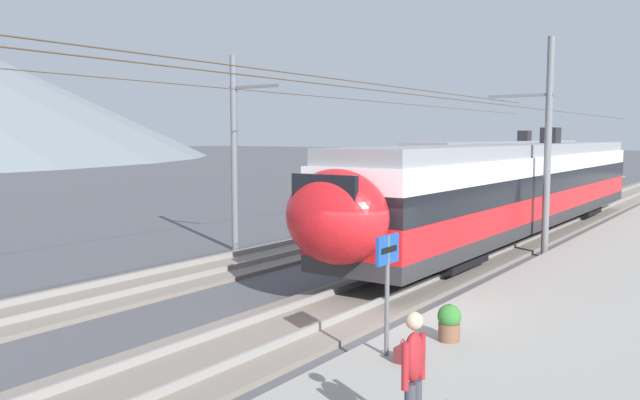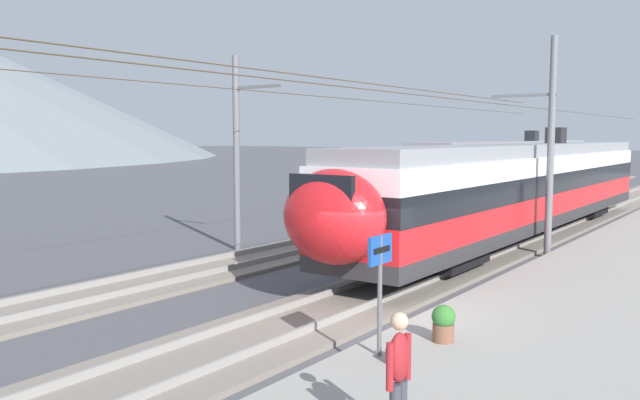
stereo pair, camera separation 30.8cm
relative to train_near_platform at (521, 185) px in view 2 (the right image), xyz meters
The scene contains 12 objects.
ground_plane 13.25m from the train_near_platform, behind, with size 400.00×400.00×0.00m, color #4C4C51.
platform_slab 14.68m from the train_near_platform, 153.29° to the right, with size 120.00×8.45×0.35m, color gray.
track_near 13.16m from the train_near_platform, behind, with size 120.00×3.00×0.28m.
track_far 14.34m from the train_near_platform, 156.32° to the left, with size 120.00×3.00×0.28m.
train_near_platform is the anchor object (origin of this frame).
train_far_track 15.53m from the train_near_platform, 21.51° to the left, with size 25.63×2.88×4.27m.
catenary_mast_mid 3.80m from the train_near_platform, 147.86° to the right, with size 49.85×2.27×7.49m.
catenary_mast_far_side 11.11m from the train_near_platform, 137.02° to the left, with size 49.85×2.28×7.03m.
platform_sign 16.05m from the train_near_platform, 169.32° to the right, with size 0.70×0.08×2.12m.
passenger_walking 19.14m from the train_near_platform, 165.25° to the right, with size 0.53×0.22×1.69m.
handbag_near_sign 16.33m from the train_near_platform, 168.09° to the right, with size 0.32×0.18×0.40m.
potted_plant_platform_edge 14.89m from the train_near_platform, 166.21° to the right, with size 0.44×0.44×0.69m.
Camera 2 is at (-12.19, -7.09, 4.14)m, focal length 36.27 mm.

